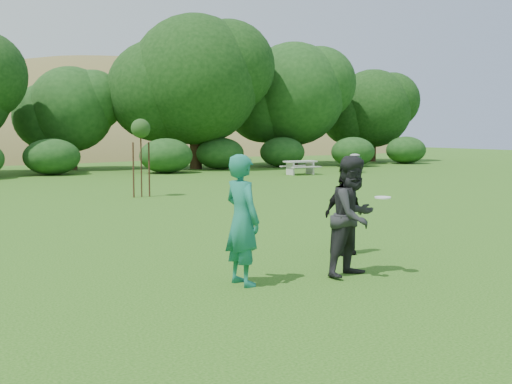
# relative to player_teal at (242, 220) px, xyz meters

# --- Properties ---
(ground) EXTENTS (120.00, 120.00, 0.00)m
(ground) POSITION_rel_player_teal_xyz_m (2.11, 0.23, -1.03)
(ground) COLOR #19470C
(ground) RESTS_ON ground
(player_teal) EXTENTS (0.56, 0.80, 2.07)m
(player_teal) POSITION_rel_player_teal_xyz_m (0.00, 0.00, 0.00)
(player_teal) COLOR #186D59
(player_teal) RESTS_ON ground
(player_grey) EXTENTS (1.15, 1.00, 2.01)m
(player_grey) POSITION_rel_player_teal_xyz_m (1.90, -0.38, -0.03)
(player_grey) COLOR #232325
(player_grey) RESTS_ON ground
(player_black) EXTENTS (0.99, 0.52, 1.62)m
(player_black) POSITION_rel_player_teal_xyz_m (2.90, 1.16, -0.22)
(player_black) COLOR black
(player_black) RESTS_ON ground
(trash_can_near) EXTENTS (0.60, 0.60, 0.90)m
(trash_can_near) POSITION_rel_player_teal_xyz_m (18.46, 20.16, -0.58)
(trash_can_near) COLOR #12321D
(trash_can_near) RESTS_ON ground
(frisbee) EXTENTS (0.27, 0.27, 0.03)m
(frisbee) POSITION_rel_player_teal_xyz_m (2.29, -0.67, 0.29)
(frisbee) COLOR white
(frisbee) RESTS_ON ground
(sapling) EXTENTS (0.70, 0.70, 2.85)m
(sapling) POSITION_rel_player_teal_xyz_m (3.21, 13.52, 1.39)
(sapling) COLOR #351E14
(sapling) RESTS_ON ground
(picnic_table) EXTENTS (1.80, 1.48, 0.76)m
(picnic_table) POSITION_rel_player_teal_xyz_m (14.87, 20.54, -0.51)
(picnic_table) COLOR #B5B4A7
(picnic_table) RESTS_ON ground
(trash_can_lidded) EXTENTS (0.60, 0.60, 1.05)m
(trash_can_lidded) POSITION_rel_player_teal_xyz_m (19.20, 21.21, -0.49)
(trash_can_lidded) COLOR #153C1F
(trash_can_lidded) RESTS_ON ground
(tree_row) EXTENTS (53.92, 10.38, 9.62)m
(tree_row) POSITION_rel_player_teal_xyz_m (5.34, 28.92, 3.84)
(tree_row) COLOR #3A2616
(tree_row) RESTS_ON ground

